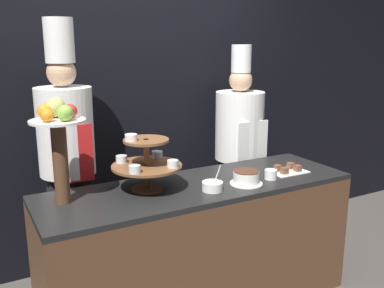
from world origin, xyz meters
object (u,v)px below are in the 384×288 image
object	(u,v)px
cup_white	(271,174)
serving_bowl_near	(212,186)
tiered_stand	(146,162)
cake_round	(246,178)
chef_center_left	(239,144)
cake_square_tray	(288,170)
fruit_pedestal	(58,134)
chef_left	(67,153)

from	to	relation	value
cup_white	serving_bowl_near	size ratio (longest dim) A/B	0.53
tiered_stand	serving_bowl_near	size ratio (longest dim) A/B	2.75
cake_round	tiered_stand	bearing A→B (deg)	161.83
serving_bowl_near	chef_center_left	xyz separation A→B (m)	(0.70, 0.72, 0.04)
tiered_stand	chef_center_left	xyz separation A→B (m)	(1.06, 0.51, -0.12)
cup_white	serving_bowl_near	bearing A→B (deg)	-179.24
cake_square_tray	chef_center_left	world-z (taller)	chef_center_left
fruit_pedestal	cake_round	size ratio (longest dim) A/B	2.81
cake_square_tray	serving_bowl_near	distance (m)	0.68
serving_bowl_near	chef_left	world-z (taller)	chef_left
cake_round	cup_white	distance (m)	0.21
chef_center_left	cake_round	bearing A→B (deg)	-121.73
serving_bowl_near	fruit_pedestal	bearing A→B (deg)	164.13
tiered_stand	chef_center_left	distance (m)	1.18
tiered_stand	cake_round	world-z (taller)	tiered_stand
fruit_pedestal	chef_center_left	world-z (taller)	chef_center_left
cake_square_tray	serving_bowl_near	bearing A→B (deg)	-173.68
cake_round	chef_center_left	size ratio (longest dim) A/B	0.12
fruit_pedestal	cake_round	xyz separation A→B (m)	(1.12, -0.24, -0.37)
serving_bowl_near	chef_center_left	bearing A→B (deg)	45.58
chef_left	chef_center_left	distance (m)	1.43
chef_left	chef_center_left	bearing A→B (deg)	-0.00
fruit_pedestal	serving_bowl_near	distance (m)	0.98
tiered_stand	cake_round	bearing A→B (deg)	-18.17
cup_white	cake_square_tray	xyz separation A→B (m)	(0.21, 0.07, -0.02)
cup_white	chef_center_left	distance (m)	0.75
tiered_stand	cake_round	xyz separation A→B (m)	(0.62, -0.20, -0.14)
serving_bowl_near	chef_left	xyz separation A→B (m)	(-0.72, 0.72, 0.14)
fruit_pedestal	serving_bowl_near	xyz separation A→B (m)	(0.86, -0.25, -0.38)
cake_square_tray	serving_bowl_near	world-z (taller)	serving_bowl_near
fruit_pedestal	chef_center_left	xyz separation A→B (m)	(1.57, 0.47, -0.34)
fruit_pedestal	cup_white	size ratio (longest dim) A/B	7.20
serving_bowl_near	chef_center_left	world-z (taller)	chef_center_left
fruit_pedestal	serving_bowl_near	size ratio (longest dim) A/B	3.80
fruit_pedestal	cup_white	distance (m)	1.41
fruit_pedestal	cup_white	bearing A→B (deg)	-10.20
tiered_stand	cake_round	size ratio (longest dim) A/B	2.04
fruit_pedestal	cake_round	distance (m)	1.21
cup_white	chef_left	bearing A→B (deg)	149.20
fruit_pedestal	cake_square_tray	size ratio (longest dim) A/B	2.24
chef_left	chef_center_left	xyz separation A→B (m)	(1.43, -0.00, -0.11)
chef_left	cup_white	bearing A→B (deg)	-30.80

